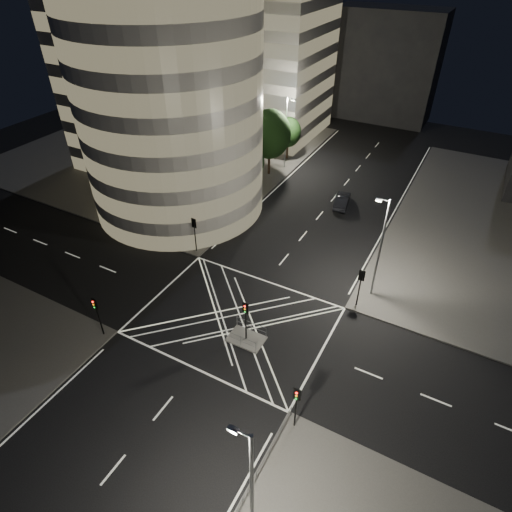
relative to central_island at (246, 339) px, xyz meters
The scene contains 24 objects.
ground 2.50m from the central_island, 143.13° to the left, with size 120.00×120.00×0.00m, color black.
sidewalk_far_left 42.11m from the central_island, 137.41° to the left, with size 42.00×42.00×0.15m, color #4C4A48.
central_island is the anchor object (origin of this frame).
office_tower_curved 32.93m from the central_island, 138.33° to the left, with size 30.00×29.00×27.20m.
office_block_rear 50.90m from the central_island, 118.89° to the left, with size 24.00×16.00×22.00m, color gray.
building_far_end 60.46m from the central_island, 95.76° to the left, with size 18.00×8.00×18.00m, color black.
tree_a 16.89m from the central_island, 139.97° to the left, with size 4.56×4.56×6.89m.
tree_b 21.19m from the central_island, 127.15° to the left, with size 4.65×4.65×7.15m.
tree_c 26.08m from the central_island, 119.05° to the left, with size 4.22×4.22×6.54m.
tree_d 31.66m from the central_island, 113.68° to the left, with size 5.74×5.74×9.05m.
tree_e 36.92m from the central_island, 109.92° to the left, with size 3.82×3.82×6.24m.
traffic_signal_fl 13.91m from the central_island, 142.46° to the left, with size 0.55×0.22×4.00m.
traffic_signal_nl 12.36m from the central_island, 153.86° to the right, with size 0.55×0.22×4.00m.
traffic_signal_fr 11.10m from the central_island, 50.67° to the left, with size 0.55×0.22×4.00m.
traffic_signal_nr 9.08m from the central_island, 37.93° to the right, with size 0.55×0.22×4.00m.
traffic_signal_island 2.84m from the central_island, ahead, with size 0.55×0.22×4.00m.
street_lamp_left_near 18.52m from the central_island, 130.27° to the left, with size 1.25×0.25×10.00m.
street_lamp_left_far 33.95m from the central_island, 109.95° to the left, with size 1.25×0.25×10.00m.
street_lamp_right_far 13.98m from the central_island, 54.70° to the left, with size 1.25×0.25×10.00m.
street_lamp_right_near 15.54m from the central_island, 59.25° to the right, with size 1.25×0.25×10.00m.
railing_near_right 12.39m from the central_island, 59.39° to the right, with size 0.06×11.70×1.10m, color slate.
railing_island_south 1.10m from the central_island, 90.00° to the right, with size 2.80×0.06×1.10m, color slate.
railing_island_north 1.10m from the central_island, 90.00° to the left, with size 2.80×0.06×1.10m, color slate.
sedan 25.06m from the central_island, 91.14° to the left, with size 1.58×4.53×1.49m, color black.
Camera 1 is at (14.39, -22.57, 26.96)m, focal length 30.00 mm.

